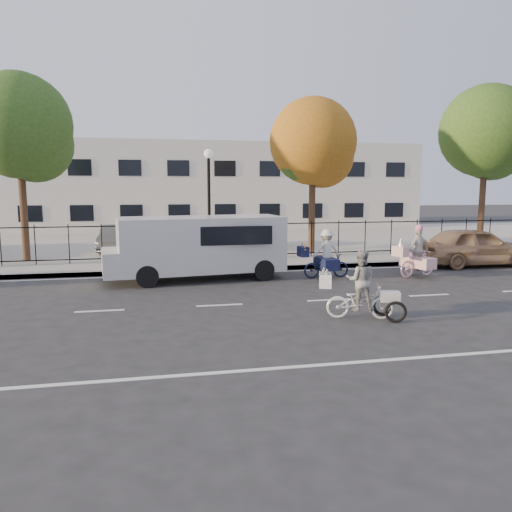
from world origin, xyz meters
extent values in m
plane|color=#333334|center=(0.00, 0.00, 0.00)|extent=(120.00, 120.00, 0.00)
cube|color=#A8A399|center=(0.00, 5.05, 0.07)|extent=(60.00, 0.10, 0.15)
cube|color=#A8A399|center=(0.00, 6.10, 0.07)|extent=(60.00, 2.20, 0.15)
cube|color=#A8A399|center=(0.00, 15.00, 0.07)|extent=(60.00, 15.60, 0.15)
cube|color=silver|center=(0.00, 25.00, 3.00)|extent=(34.00, 10.00, 6.00)
cylinder|color=black|center=(0.50, 6.80, 2.15)|extent=(0.12, 0.12, 4.00)
sphere|color=white|center=(0.50, 6.80, 4.30)|extent=(0.36, 0.36, 0.36)
cylinder|color=black|center=(-2.20, 6.80, 1.05)|extent=(0.06, 0.06, 1.80)
cylinder|color=black|center=(-1.50, 6.80, 1.05)|extent=(0.06, 0.06, 1.80)
cube|color=#59140F|center=(-1.85, 6.80, 1.65)|extent=(0.85, 0.04, 0.60)
imported|color=white|center=(3.05, -1.94, 0.41)|extent=(1.64, 0.98, 0.81)
imported|color=white|center=(3.05, -1.94, 0.91)|extent=(0.82, 0.72, 1.42)
cube|color=silver|center=(2.28, -1.70, 0.90)|extent=(0.41, 0.56, 0.33)
cone|color=silver|center=(2.28, -1.59, 1.12)|extent=(0.13, 0.13, 0.16)
cone|color=silver|center=(2.28, -1.81, 1.12)|extent=(0.13, 0.13, 0.16)
torus|color=black|center=(3.70, -2.46, 0.25)|extent=(0.50, 0.22, 0.51)
torus|color=black|center=(3.70, -1.82, 0.25)|extent=(0.50, 0.22, 0.51)
cube|color=white|center=(3.70, -2.14, 0.54)|extent=(0.53, 0.44, 0.23)
imported|color=#E5AEC7|center=(7.15, 2.73, 0.47)|extent=(1.61, 0.90, 0.93)
imported|color=silver|center=(7.15, 2.73, 0.94)|extent=(0.93, 0.61, 1.47)
cube|color=#D8A4A6|center=(6.35, 2.47, 0.93)|extent=(0.43, 0.58, 0.34)
cone|color=white|center=(6.35, 2.47, 1.23)|extent=(0.11, 0.11, 0.30)
cube|color=#D8A4A6|center=(7.15, 2.73, 0.51)|extent=(0.87, 1.31, 0.37)
sphere|color=pink|center=(7.15, 2.73, 1.66)|extent=(0.26, 0.26, 0.26)
imported|color=black|center=(4.05, 3.20, 0.41)|extent=(1.59, 0.59, 0.83)
imported|color=silver|center=(4.05, 3.20, 0.93)|extent=(0.95, 0.56, 1.45)
cube|color=#101435|center=(3.22, 3.18, 0.92)|extent=(0.29, 0.51, 0.33)
cone|color=orange|center=(3.22, 3.34, 1.10)|extent=(0.11, 0.22, 0.30)
cone|color=orange|center=(3.22, 3.01, 1.10)|extent=(0.11, 0.22, 0.30)
cube|color=#101435|center=(4.05, 3.20, 0.51)|extent=(0.54, 1.21, 0.37)
cube|color=silver|center=(-0.10, 3.80, 1.19)|extent=(5.53, 2.57, 1.78)
cube|color=silver|center=(-3.02, 3.80, 0.69)|extent=(0.71, 1.97, 0.79)
cylinder|color=black|center=(-1.98, 2.93, 0.35)|extent=(0.72, 0.33, 0.69)
cylinder|color=black|center=(-1.98, 4.67, 0.35)|extent=(0.72, 0.33, 0.69)
cylinder|color=black|center=(1.78, 2.93, 0.35)|extent=(0.72, 0.33, 0.69)
cylinder|color=black|center=(1.78, 4.67, 0.35)|extent=(0.72, 0.33, 0.69)
imported|color=#A37E58|center=(10.51, 4.43, 0.76)|extent=(4.49, 1.89, 1.52)
imported|color=#53565B|center=(-3.31, 10.63, 0.74)|extent=(1.49, 3.66, 1.18)
imported|color=#9FA1A6|center=(3.25, 10.80, 0.75)|extent=(2.49, 3.79, 1.20)
cylinder|color=#442D1D|center=(-6.56, 8.20, 2.34)|extent=(0.28, 0.28, 4.68)
sphere|color=#385B1E|center=(-6.56, 8.20, 5.35)|extent=(4.01, 4.01, 4.01)
sphere|color=#385B1E|center=(-6.06, 8.40, 4.68)|extent=(2.94, 2.94, 2.94)
cylinder|color=#442D1D|center=(5.13, 8.20, 2.17)|extent=(0.28, 0.28, 4.35)
sphere|color=#9F6219|center=(5.13, 8.20, 4.97)|extent=(3.73, 3.73, 3.73)
sphere|color=#9F6219|center=(5.63, 8.40, 4.35)|extent=(2.73, 2.73, 2.73)
cylinder|color=#442D1D|center=(13.22, 7.91, 2.42)|extent=(0.28, 0.28, 4.84)
sphere|color=#385B1E|center=(13.22, 7.91, 5.54)|extent=(4.15, 4.15, 4.15)
sphere|color=#385B1E|center=(13.72, 8.11, 4.84)|extent=(3.05, 3.05, 3.05)
camera|label=1|loc=(-1.61, -12.60, 3.09)|focal=35.00mm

